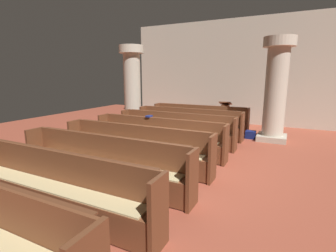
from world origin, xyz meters
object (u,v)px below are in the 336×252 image
pew_row_1 (189,122)px  pew_row_2 (175,128)px  pew_row_5 (102,160)px  hymn_book (149,116)px  pew_row_0 (199,117)px  pew_row_6 (52,183)px  kneeler_box_navy (251,135)px  pillar_aisle_side (276,88)px  lectern (225,117)px  pew_row_3 (158,135)px  pillar_far_side (132,86)px  pew_row_4 (135,146)px

pew_row_1 → pew_row_2: size_ratio=1.00×
pew_row_5 → hymn_book: hymn_book is taller
pew_row_0 → hymn_book: (-0.39, -3.20, 0.48)m
pew_row_2 → pew_row_6: bearing=-90.0°
pew_row_6 → kneeler_box_navy: size_ratio=11.62×
pillar_aisle_side → lectern: pillar_aisle_side is taller
pew_row_3 → hymn_book: bearing=154.5°
pew_row_5 → kneeler_box_navy: pew_row_5 is taller
pew_row_1 → hymn_book: hymn_book is taller
pew_row_5 → lectern: lectern is taller
pillar_aisle_side → pillar_far_side: same height
pew_row_5 → pew_row_4: bearing=90.0°
pew_row_0 → pew_row_2: size_ratio=1.00×
pew_row_4 → pillar_far_side: size_ratio=1.15×
pillar_aisle_side → hymn_book: size_ratio=16.25×
pew_row_1 → lectern: lectern is taller
pew_row_6 → hymn_book: size_ratio=18.65×
pew_row_4 → lectern: bearing=81.6°
kneeler_box_navy → pew_row_6: bearing=-108.0°
pillar_aisle_side → pillar_far_side: bearing=-178.0°
pillar_far_side → pew_row_3: bearing=-45.7°
pew_row_0 → kneeler_box_navy: pew_row_0 is taller
pew_row_3 → pillar_aisle_side: size_ratio=1.15×
pew_row_3 → pew_row_4: 1.13m
pew_row_3 → pillar_aisle_side: (2.71, 2.91, 1.20)m
pew_row_2 → pillar_aisle_side: 3.46m
pew_row_0 → pillar_far_side: bearing=-165.9°
pew_row_1 → hymn_book: size_ratio=18.65×
pew_row_0 → lectern: (0.80, 0.90, -0.05)m
hymn_book → pew_row_6: bearing=-83.8°
pew_row_2 → pillar_far_side: pillar_far_side is taller
pillar_aisle_side → kneeler_box_navy: pillar_aisle_side is taller
pillar_aisle_side → kneeler_box_navy: 1.72m
pillar_far_side → hymn_book: size_ratio=16.25×
pew_row_4 → kneeler_box_navy: 4.50m
pew_row_5 → kneeler_box_navy: bearing=68.4°
pew_row_0 → pew_row_4: size_ratio=1.00×
pillar_aisle_side → hymn_book: 4.19m
pew_row_3 → kneeler_box_navy: pew_row_3 is taller
pew_row_3 → pew_row_0: bearing=90.0°
pew_row_4 → pew_row_0: bearing=90.0°
pew_row_4 → pillar_far_side: 4.83m
hymn_book → pew_row_2: bearing=67.6°
pew_row_6 → hymn_book: hymn_book is taller
pew_row_4 → pillar_far_side: bearing=124.6°
pew_row_2 → pew_row_6: size_ratio=1.00×
pew_row_2 → hymn_book: bearing=-112.4°
pew_row_6 → pew_row_0: bearing=90.0°
pew_row_3 → hymn_book: (-0.39, 0.19, 0.48)m
pew_row_3 → pew_row_5: same height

